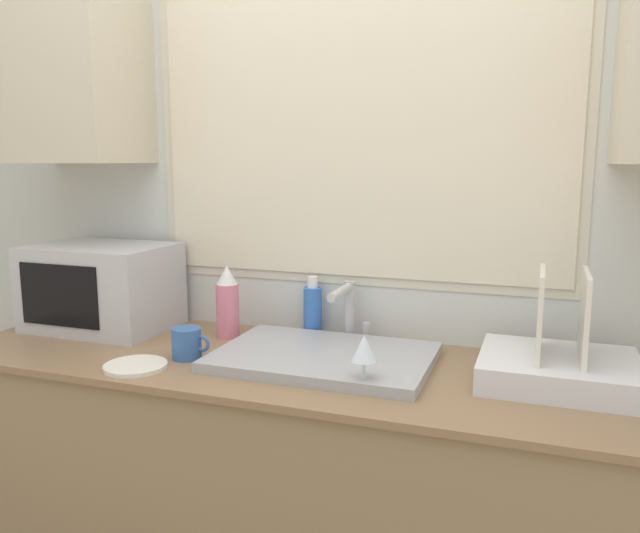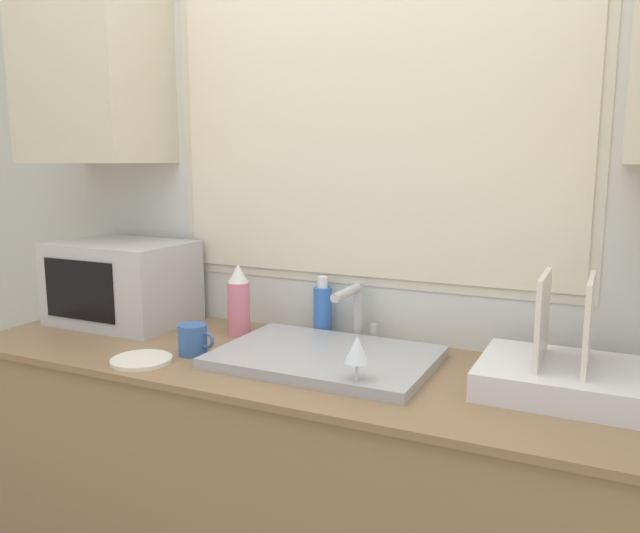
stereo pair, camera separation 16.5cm
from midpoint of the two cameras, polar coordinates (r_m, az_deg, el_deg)
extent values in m
cube|color=#8C7251|center=(1.94, 2.91, -21.68)|extent=(2.20, 0.60, 0.87)
cube|color=#846647|center=(1.76, 3.04, -9.23)|extent=(2.23, 0.63, 0.02)
cube|color=silver|center=(1.98, 6.87, 5.43)|extent=(6.00, 0.06, 2.60)
cube|color=beige|center=(1.95, 6.75, 13.44)|extent=(1.36, 0.01, 1.04)
cube|color=beige|center=(1.94, 6.71, 13.45)|extent=(1.30, 0.01, 0.98)
cube|color=beige|center=(2.33, -18.22, 18.68)|extent=(0.45, 0.32, 0.78)
cube|color=#9EA0A5|center=(1.76, 3.37, -8.34)|extent=(0.60, 0.42, 0.03)
cylinder|color=#B7B7BC|center=(1.95, 6.05, -4.15)|extent=(0.03, 0.03, 0.19)
cylinder|color=#B7B7BC|center=(1.85, 5.16, -2.42)|extent=(0.03, 0.18, 0.03)
cylinder|color=#B7B7BC|center=(1.95, 7.41, -6.12)|extent=(0.02, 0.02, 0.06)
cube|color=#B2B2B7|center=(2.24, -15.61, -1.43)|extent=(0.45, 0.32, 0.28)
cube|color=black|center=(2.15, -19.16, -2.09)|extent=(0.29, 0.01, 0.20)
cube|color=silver|center=(1.67, 23.91, -9.40)|extent=(0.39, 0.33, 0.07)
cube|color=silver|center=(1.64, 22.46, -4.44)|extent=(0.01, 0.22, 0.22)
cube|color=silver|center=(1.64, 26.06, -4.71)|extent=(0.01, 0.22, 0.22)
cylinder|color=#D8728C|center=(2.02, -5.11, -3.87)|extent=(0.07, 0.07, 0.17)
cone|color=silver|center=(2.00, -5.16, -0.63)|extent=(0.07, 0.07, 0.06)
cylinder|color=blue|center=(2.00, 2.61, -4.17)|extent=(0.06, 0.06, 0.16)
cylinder|color=white|center=(1.98, 2.63, -1.45)|extent=(0.03, 0.03, 0.04)
cylinder|color=#335999|center=(1.84, -9.05, -6.64)|extent=(0.08, 0.08, 0.09)
torus|color=#335999|center=(1.81, -7.74, -6.72)|extent=(0.05, 0.01, 0.05)
cylinder|color=silver|center=(1.56, 6.47, -11.29)|extent=(0.06, 0.06, 0.00)
cylinder|color=silver|center=(1.55, 6.50, -9.98)|extent=(0.01, 0.01, 0.07)
cone|color=silver|center=(1.52, 6.55, -7.55)|extent=(0.07, 0.07, 0.07)
cylinder|color=silver|center=(1.81, -13.50, -8.37)|extent=(0.17, 0.17, 0.01)
camera|label=1|loc=(0.08, -87.14, 0.49)|focal=35.00mm
camera|label=2|loc=(0.08, 92.86, -0.49)|focal=35.00mm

